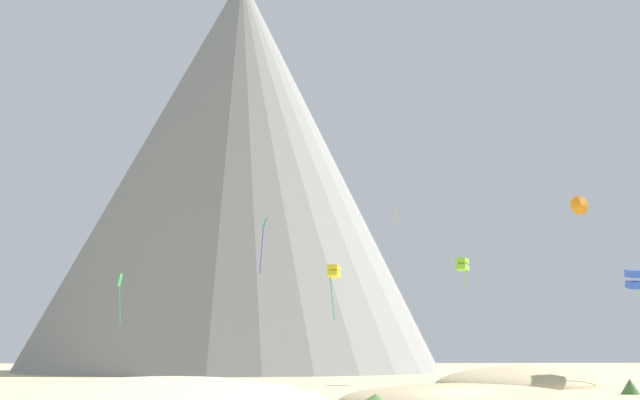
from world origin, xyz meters
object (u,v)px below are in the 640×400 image
Objects in this scene: kite_orange_mid at (580,205)px; kite_gold_mid at (395,214)px; rock_massif at (239,166)px; kite_yellow_low at (334,272)px; kite_blue_low at (636,280)px; kite_teal_low at (264,232)px; bush_near_left at (376,400)px; bush_far_right at (630,386)px; kite_lime_low at (462,264)px; kite_green_low at (120,285)px.

kite_gold_mid is at bearing 156.64° from kite_orange_mid.
kite_gold_mid is (20.19, -34.92, -14.84)m from rock_massif.
rock_massif is 63.62m from kite_yellow_low.
rock_massif reaches higher than kite_blue_low.
kite_blue_low is (30.53, -4.28, -4.28)m from kite_teal_low.
bush_near_left is 0.98× the size of kite_orange_mid.
kite_orange_mid is (12.21, 31.30, 18.98)m from bush_far_right.
kite_gold_mid is at bearing 123.81° from kite_blue_low.
kite_lime_low is at bearing -151.99° from kite_orange_mid.
kite_blue_low is at bearing -164.01° from kite_yellow_low.
bush_far_right is 38.59m from kite_orange_mid.
kite_teal_low is 18.48m from kite_green_low.
kite_gold_mid is (-2.74, 18.52, 8.45)m from kite_lime_low.
kite_orange_mid reaches higher than kite_lime_low.
rock_massif is 16.97× the size of kite_blue_low.
kite_green_low reaches higher than kite_blue_low.
kite_gold_mid is at bearing 77.88° from bush_near_left.
rock_massif reaches higher than bush_far_right.
kite_gold_mid reaches higher than kite_lime_low.
kite_yellow_low is (-9.80, -22.81, -9.78)m from kite_gold_mid.
bush_near_left is at bearing -150.70° from bush_far_right.
kite_blue_low is (34.83, -62.51, -25.55)m from rock_massif.
kite_gold_mid is at bearing -86.21° from kite_yellow_low.
kite_orange_mid is at bearing -50.51° from kite_gold_mid.
kite_orange_mid is (40.73, -40.85, -14.65)m from rock_massif.
kite_gold_mid reaches higher than kite_blue_low.
bush_near_left is 0.82× the size of kite_lime_low.
bush_near_left is 1.80× the size of bush_far_right.
rock_massif is 75.99m from kite_blue_low.
kite_orange_mid is at bearing -123.86° from kite_yellow_low.
kite_green_low is at bearing 118.88° from bush_near_left.
kite_orange_mid reaches higher than kite_teal_low.
kite_orange_mid is (30.34, 16.89, 9.98)m from kite_yellow_low.
rock_massif is at bearing -138.14° from kite_teal_low.
kite_gold_mid is at bearing -59.97° from rock_massif.
bush_far_right is at bearing -118.59° from kite_orange_mid.
kite_green_low is 1.02× the size of kite_yellow_low.
bush_near_left is 0.48× the size of kite_blue_low.
kite_lime_low reaches higher than kite_yellow_low.
rock_massif is at bearing 124.98° from kite_blue_low.
rock_massif is 53.89m from kite_green_low.
kite_gold_mid is (15.89, 23.30, 6.43)m from kite_teal_low.
kite_teal_low is (-5.66, 24.34, 12.54)m from bush_near_left.
bush_near_left is at bearing 116.04° from kite_yellow_low.
rock_massif is 17.03× the size of kite_yellow_low.
kite_gold_mid is 0.57× the size of kite_green_low.
kite_teal_low reaches higher than kite_lime_low.
kite_teal_low is at bearing 103.08° from bush_near_left.
bush_near_left is 33.57m from kite_lime_low.
kite_orange_mid is at bearing 53.58° from bush_near_left.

